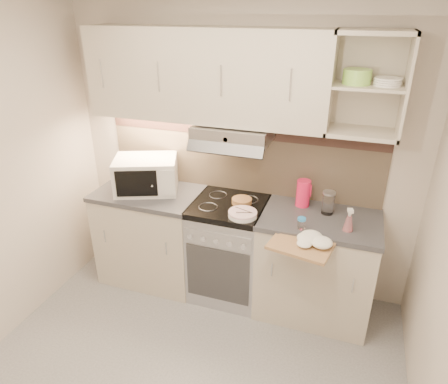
{
  "coord_description": "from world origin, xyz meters",
  "views": [
    {
      "loc": [
        0.91,
        -1.7,
        2.4
      ],
      "look_at": [
        0.01,
        0.95,
        1.07
      ],
      "focal_mm": 32.0,
      "sensor_mm": 36.0,
      "label": 1
    }
  ],
  "objects_px": {
    "electric_range": "(229,249)",
    "spray_bottle": "(349,221)",
    "watering_can": "(136,188)",
    "plate_stack": "(243,214)",
    "glass_jar": "(328,203)",
    "pink_pitcher": "(303,193)",
    "cutting_board": "(303,243)",
    "microwave": "(146,175)"
  },
  "relations": [
    {
      "from": "electric_range",
      "to": "glass_jar",
      "type": "bearing_deg",
      "value": 6.19
    },
    {
      "from": "watering_can",
      "to": "glass_jar",
      "type": "distance_m",
      "value": 1.6
    },
    {
      "from": "electric_range",
      "to": "spray_bottle",
      "type": "relative_size",
      "value": 4.66
    },
    {
      "from": "electric_range",
      "to": "cutting_board",
      "type": "bearing_deg",
      "value": -28.56
    },
    {
      "from": "pink_pitcher",
      "to": "spray_bottle",
      "type": "bearing_deg",
      "value": -43.85
    },
    {
      "from": "watering_can",
      "to": "pink_pitcher",
      "type": "relative_size",
      "value": 1.16
    },
    {
      "from": "microwave",
      "to": "spray_bottle",
      "type": "distance_m",
      "value": 1.73
    },
    {
      "from": "microwave",
      "to": "spray_bottle",
      "type": "relative_size",
      "value": 3.28
    },
    {
      "from": "electric_range",
      "to": "pink_pitcher",
      "type": "distance_m",
      "value": 0.82
    },
    {
      "from": "glass_jar",
      "to": "cutting_board",
      "type": "distance_m",
      "value": 0.48
    },
    {
      "from": "electric_range",
      "to": "plate_stack",
      "type": "bearing_deg",
      "value": -46.49
    },
    {
      "from": "electric_range",
      "to": "pink_pitcher",
      "type": "xyz_separation_m",
      "value": [
        0.58,
        0.16,
        0.56
      ]
    },
    {
      "from": "plate_stack",
      "to": "spray_bottle",
      "type": "relative_size",
      "value": 1.17
    },
    {
      "from": "electric_range",
      "to": "pink_pitcher",
      "type": "height_order",
      "value": "pink_pitcher"
    },
    {
      "from": "pink_pitcher",
      "to": "glass_jar",
      "type": "height_order",
      "value": "pink_pitcher"
    },
    {
      "from": "microwave",
      "to": "plate_stack",
      "type": "xyz_separation_m",
      "value": [
        0.94,
        -0.19,
        -0.13
      ]
    },
    {
      "from": "watering_can",
      "to": "spray_bottle",
      "type": "height_order",
      "value": "watering_can"
    },
    {
      "from": "watering_can",
      "to": "electric_range",
      "type": "bearing_deg",
      "value": 12.83
    },
    {
      "from": "electric_range",
      "to": "pink_pitcher",
      "type": "relative_size",
      "value": 4.05
    },
    {
      "from": "watering_can",
      "to": "microwave",
      "type": "bearing_deg",
      "value": 82.77
    },
    {
      "from": "plate_stack",
      "to": "glass_jar",
      "type": "relative_size",
      "value": 1.2
    },
    {
      "from": "glass_jar",
      "to": "spray_bottle",
      "type": "distance_m",
      "value": 0.28
    },
    {
      "from": "watering_can",
      "to": "pink_pitcher",
      "type": "distance_m",
      "value": 1.41
    },
    {
      "from": "pink_pitcher",
      "to": "spray_bottle",
      "type": "distance_m",
      "value": 0.48
    },
    {
      "from": "spray_bottle",
      "to": "cutting_board",
      "type": "distance_m",
      "value": 0.38
    },
    {
      "from": "microwave",
      "to": "watering_can",
      "type": "height_order",
      "value": "microwave"
    },
    {
      "from": "pink_pitcher",
      "to": "cutting_board",
      "type": "height_order",
      "value": "pink_pitcher"
    },
    {
      "from": "watering_can",
      "to": "spray_bottle",
      "type": "xyz_separation_m",
      "value": [
        1.75,
        -0.0,
        -0.0
      ]
    },
    {
      "from": "electric_range",
      "to": "spray_bottle",
      "type": "height_order",
      "value": "spray_bottle"
    },
    {
      "from": "electric_range",
      "to": "cutting_board",
      "type": "distance_m",
      "value": 0.87
    },
    {
      "from": "microwave",
      "to": "cutting_board",
      "type": "distance_m",
      "value": 1.5
    },
    {
      "from": "watering_can",
      "to": "glass_jar",
      "type": "bearing_deg",
      "value": 11.45
    },
    {
      "from": "watering_can",
      "to": "cutting_board",
      "type": "distance_m",
      "value": 1.49
    },
    {
      "from": "pink_pitcher",
      "to": "glass_jar",
      "type": "relative_size",
      "value": 1.19
    },
    {
      "from": "plate_stack",
      "to": "spray_bottle",
      "type": "height_order",
      "value": "spray_bottle"
    },
    {
      "from": "glass_jar",
      "to": "plate_stack",
      "type": "bearing_deg",
      "value": -156.79
    },
    {
      "from": "watering_can",
      "to": "pink_pitcher",
      "type": "bearing_deg",
      "value": 15.52
    },
    {
      "from": "microwave",
      "to": "spray_bottle",
      "type": "bearing_deg",
      "value": -26.9
    },
    {
      "from": "electric_range",
      "to": "watering_can",
      "type": "xyz_separation_m",
      "value": [
        -0.8,
        -0.13,
        0.53
      ]
    },
    {
      "from": "glass_jar",
      "to": "cutting_board",
      "type": "height_order",
      "value": "glass_jar"
    },
    {
      "from": "microwave",
      "to": "plate_stack",
      "type": "distance_m",
      "value": 0.97
    },
    {
      "from": "pink_pitcher",
      "to": "plate_stack",
      "type": "bearing_deg",
      "value": -146.76
    }
  ]
}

